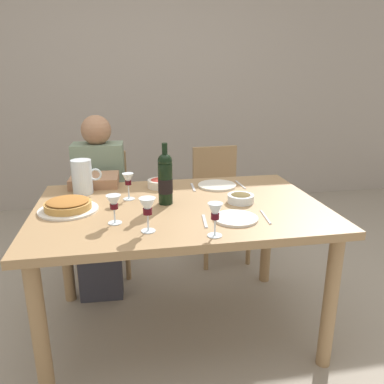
# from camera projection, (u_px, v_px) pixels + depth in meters

# --- Properties ---
(ground_plane) EXTENTS (8.00, 8.00, 0.00)m
(ground_plane) POSITION_uv_depth(u_px,v_px,m) (181.00, 327.00, 2.23)
(ground_plane) COLOR gray
(back_wall) EXTENTS (8.00, 0.10, 2.80)m
(back_wall) POSITION_uv_depth(u_px,v_px,m) (146.00, 75.00, 4.01)
(back_wall) COLOR #A3998E
(back_wall) RESTS_ON ground
(dining_table) EXTENTS (1.50, 1.00, 0.76)m
(dining_table) POSITION_uv_depth(u_px,v_px,m) (180.00, 221.00, 2.03)
(dining_table) COLOR #9E7A51
(dining_table) RESTS_ON ground
(wine_bottle) EXTENTS (0.08, 0.08, 0.33)m
(wine_bottle) POSITION_uv_depth(u_px,v_px,m) (165.00, 179.00, 1.99)
(wine_bottle) COLOR black
(wine_bottle) RESTS_ON dining_table
(water_pitcher) EXTENTS (0.17, 0.11, 0.20)m
(water_pitcher) POSITION_uv_depth(u_px,v_px,m) (82.00, 179.00, 2.17)
(water_pitcher) COLOR silver
(water_pitcher) RESTS_ON dining_table
(baked_tart) EXTENTS (0.30, 0.30, 0.06)m
(baked_tart) POSITION_uv_depth(u_px,v_px,m) (68.00, 205.00, 1.91)
(baked_tart) COLOR white
(baked_tart) RESTS_ON dining_table
(salad_bowl) EXTENTS (0.15, 0.15, 0.06)m
(salad_bowl) POSITION_uv_depth(u_px,v_px,m) (160.00, 183.00, 2.31)
(salad_bowl) COLOR silver
(salad_bowl) RESTS_ON dining_table
(olive_bowl) EXTENTS (0.14, 0.14, 0.05)m
(olive_bowl) POSITION_uv_depth(u_px,v_px,m) (241.00, 198.00, 2.04)
(olive_bowl) COLOR silver
(olive_bowl) RESTS_ON dining_table
(wine_glass_left_diner) EXTENTS (0.06, 0.06, 0.15)m
(wine_glass_left_diner) POSITION_uv_depth(u_px,v_px,m) (128.00, 181.00, 2.06)
(wine_glass_left_diner) COLOR silver
(wine_glass_left_diner) RESTS_ON dining_table
(wine_glass_right_diner) EXTENTS (0.07, 0.07, 0.15)m
(wine_glass_right_diner) POSITION_uv_depth(u_px,v_px,m) (215.00, 213.00, 1.59)
(wine_glass_right_diner) COLOR silver
(wine_glass_right_diner) RESTS_ON dining_table
(wine_glass_centre) EXTENTS (0.07, 0.07, 0.15)m
(wine_glass_centre) POSITION_uv_depth(u_px,v_px,m) (147.00, 208.00, 1.64)
(wine_glass_centre) COLOR silver
(wine_glass_centre) RESTS_ON dining_table
(wine_glass_spare) EXTENTS (0.07, 0.07, 0.14)m
(wine_glass_spare) POSITION_uv_depth(u_px,v_px,m) (114.00, 204.00, 1.73)
(wine_glass_spare) COLOR silver
(wine_glass_spare) RESTS_ON dining_table
(dinner_plate_left_setting) EXTENTS (0.23, 0.23, 0.01)m
(dinner_plate_left_setting) POSITION_uv_depth(u_px,v_px,m) (217.00, 185.00, 2.33)
(dinner_plate_left_setting) COLOR silver
(dinner_plate_left_setting) RESTS_ON dining_table
(dinner_plate_right_setting) EXTENTS (0.21, 0.21, 0.01)m
(dinner_plate_right_setting) POSITION_uv_depth(u_px,v_px,m) (236.00, 218.00, 1.81)
(dinner_plate_right_setting) COLOR white
(dinner_plate_right_setting) RESTS_ON dining_table
(fork_left_setting) EXTENTS (0.02, 0.16, 0.00)m
(fork_left_setting) POSITION_uv_depth(u_px,v_px,m) (193.00, 187.00, 2.31)
(fork_left_setting) COLOR silver
(fork_left_setting) RESTS_ON dining_table
(knife_left_setting) EXTENTS (0.02, 0.18, 0.00)m
(knife_left_setting) POSITION_uv_depth(u_px,v_px,m) (240.00, 185.00, 2.36)
(knife_left_setting) COLOR silver
(knife_left_setting) RESTS_ON dining_table
(knife_right_setting) EXTENTS (0.03, 0.18, 0.00)m
(knife_right_setting) POSITION_uv_depth(u_px,v_px,m) (265.00, 217.00, 1.83)
(knife_right_setting) COLOR silver
(knife_right_setting) RESTS_ON dining_table
(spoon_right_setting) EXTENTS (0.03, 0.16, 0.00)m
(spoon_right_setting) POSITION_uv_depth(u_px,v_px,m) (205.00, 221.00, 1.78)
(spoon_right_setting) COLOR silver
(spoon_right_setting) RESTS_ON dining_table
(chair_left) EXTENTS (0.42, 0.42, 0.87)m
(chair_left) POSITION_uv_depth(u_px,v_px,m) (103.00, 204.00, 2.82)
(chair_left) COLOR #9E7A51
(chair_left) RESTS_ON ground
(diner_left) EXTENTS (0.35, 0.51, 1.16)m
(diner_left) POSITION_uv_depth(u_px,v_px,m) (99.00, 199.00, 2.56)
(diner_left) COLOR gray
(diner_left) RESTS_ON ground
(chair_right) EXTENTS (0.43, 0.43, 0.87)m
(chair_right) POSITION_uv_depth(u_px,v_px,m) (218.00, 195.00, 3.02)
(chair_right) COLOR #9E7A51
(chair_right) RESTS_ON ground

